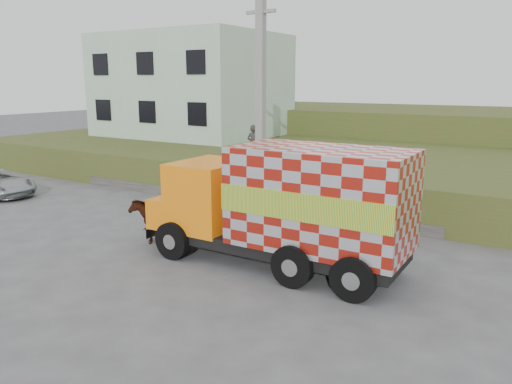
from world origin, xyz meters
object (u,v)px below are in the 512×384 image
Objects in this scene: utility_pole at (261,100)px; cargo_truck at (286,206)px; pedestrian at (254,145)px; cow at (156,217)px.

utility_pole is 1.11× the size of cargo_truck.
pedestrian is (-4.58, 5.73, 0.65)m from cargo_truck.
cargo_truck is at bearing 2.04° from cow.
utility_pole reaches higher than cow.
cargo_truck reaches higher than pedestrian.
cow is at bearing 87.54° from pedestrian.
pedestrian is (-0.67, 0.58, -1.78)m from utility_pole.
cow is 1.02× the size of pedestrian.
utility_pole is at bearing 126.84° from cargo_truck.
pedestrian reaches higher than cow.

